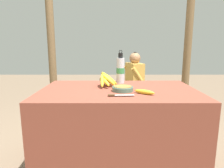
% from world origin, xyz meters
% --- Properties ---
extents(ground_plane, '(12.00, 12.00, 0.00)m').
position_xyz_m(ground_plane, '(0.00, 0.00, 0.00)').
color(ground_plane, '#75604C').
extents(market_counter, '(1.45, 0.90, 0.77)m').
position_xyz_m(market_counter, '(0.00, 0.00, 0.38)').
color(market_counter, brown).
rests_on(market_counter, ground_plane).
extents(banana_bunch_ripe, '(0.19, 0.32, 0.16)m').
position_xyz_m(banana_bunch_ripe, '(-0.12, 0.13, 0.84)').
color(banana_bunch_ripe, '#4C381E').
rests_on(banana_bunch_ripe, market_counter).
extents(serving_bowl, '(0.19, 0.19, 0.04)m').
position_xyz_m(serving_bowl, '(0.03, -0.07, 0.79)').
color(serving_bowl, '#4C6B5B').
rests_on(serving_bowl, market_counter).
extents(water_bottle, '(0.09, 0.09, 0.35)m').
position_xyz_m(water_bottle, '(0.03, 0.31, 0.91)').
color(water_bottle, silver).
rests_on(water_bottle, market_counter).
extents(loose_banana_front, '(0.17, 0.14, 0.04)m').
position_xyz_m(loose_banana_front, '(0.21, -0.19, 0.79)').
color(loose_banana_front, gold).
rests_on(loose_banana_front, market_counter).
extents(knife, '(0.21, 0.04, 0.02)m').
position_xyz_m(knife, '(-0.02, -0.26, 0.78)').
color(knife, '#BCBCC1').
rests_on(knife, market_counter).
extents(wooden_bench, '(1.62, 0.32, 0.39)m').
position_xyz_m(wooden_bench, '(0.07, 1.45, 0.33)').
color(wooden_bench, brown).
rests_on(wooden_bench, ground_plane).
extents(seated_vendor, '(0.46, 0.43, 1.06)m').
position_xyz_m(seated_vendor, '(0.27, 1.41, 0.60)').
color(seated_vendor, '#564C60').
rests_on(seated_vendor, ground_plane).
extents(banana_bunch_green, '(0.19, 0.28, 0.14)m').
position_xyz_m(banana_bunch_green, '(-0.34, 1.46, 0.45)').
color(banana_bunch_green, '#4C381E').
rests_on(banana_bunch_green, wooden_bench).
extents(support_post_near, '(0.13, 0.13, 2.33)m').
position_xyz_m(support_post_near, '(-1.09, 1.64, 1.17)').
color(support_post_near, brown).
rests_on(support_post_near, ground_plane).
extents(support_post_far, '(0.13, 0.13, 2.33)m').
position_xyz_m(support_post_far, '(1.23, 1.64, 1.17)').
color(support_post_far, brown).
rests_on(support_post_far, ground_plane).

